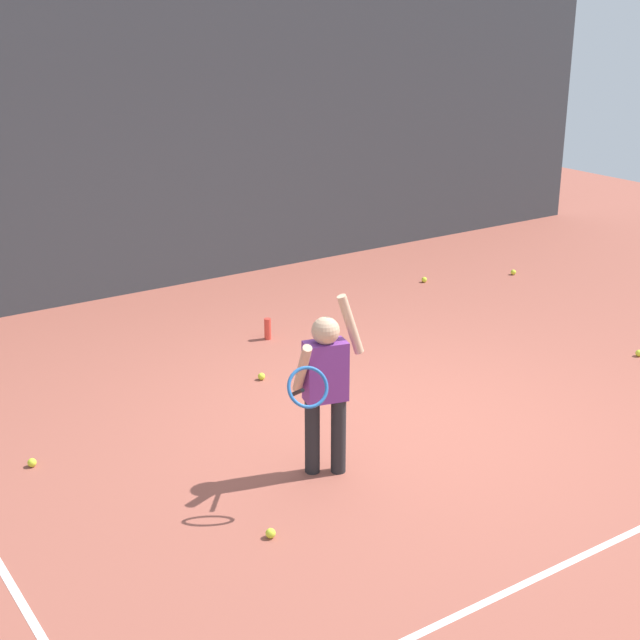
# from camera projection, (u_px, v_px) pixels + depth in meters

# --- Properties ---
(ground_plane) EXTENTS (20.00, 20.00, 0.00)m
(ground_plane) POSITION_uv_depth(u_px,v_px,m) (396.00, 419.00, 7.57)
(ground_plane) COLOR #9E5142
(court_line_baseline) EXTENTS (9.00, 0.05, 0.00)m
(court_line_baseline) POSITION_uv_depth(u_px,v_px,m) (609.00, 543.00, 5.86)
(court_line_baseline) COLOR white
(court_line_baseline) RESTS_ON ground
(back_fence_windscreen) EXTENTS (13.46, 0.08, 3.58)m
(back_fence_windscreen) POSITION_uv_depth(u_px,v_px,m) (159.00, 135.00, 10.41)
(back_fence_windscreen) COLOR #383D42
(back_fence_windscreen) RESTS_ON ground
(fence_post_2) EXTENTS (0.09, 0.09, 3.73)m
(fence_post_2) POSITION_uv_depth(u_px,v_px,m) (156.00, 128.00, 10.43)
(fence_post_2) COLOR slate
(fence_post_2) RESTS_ON ground
(fence_post_3) EXTENTS (0.09, 0.09, 3.73)m
(fence_post_3) POSITION_uv_depth(u_px,v_px,m) (385.00, 109.00, 12.16)
(fence_post_3) COLOR slate
(fence_post_3) RESTS_ON ground
(fence_post_4) EXTENTS (0.09, 0.09, 3.73)m
(fence_post_4) POSITION_uv_depth(u_px,v_px,m) (557.00, 94.00, 13.89)
(fence_post_4) COLOR slate
(fence_post_4) RESTS_ON ground
(tennis_player) EXTENTS (0.82, 0.57, 1.35)m
(tennis_player) POSITION_uv_depth(u_px,v_px,m) (325.00, 382.00, 6.48)
(tennis_player) COLOR #232326
(tennis_player) RESTS_ON ground
(water_bottle) EXTENTS (0.07, 0.07, 0.22)m
(water_bottle) POSITION_uv_depth(u_px,v_px,m) (268.00, 329.00, 9.28)
(water_bottle) COLOR #D83F33
(water_bottle) RESTS_ON ground
(tennis_ball_0) EXTENTS (0.07, 0.07, 0.07)m
(tennis_ball_0) POSITION_uv_depth(u_px,v_px,m) (513.00, 272.00, 11.43)
(tennis_ball_0) COLOR #CCE033
(tennis_ball_0) RESTS_ON ground
(tennis_ball_1) EXTENTS (0.07, 0.07, 0.07)m
(tennis_ball_1) POSITION_uv_depth(u_px,v_px,m) (271.00, 533.00, 5.91)
(tennis_ball_1) COLOR #CCE033
(tennis_ball_1) RESTS_ON ground
(tennis_ball_3) EXTENTS (0.07, 0.07, 0.07)m
(tennis_ball_3) POSITION_uv_depth(u_px,v_px,m) (424.00, 280.00, 11.13)
(tennis_ball_3) COLOR #CCE033
(tennis_ball_3) RESTS_ON ground
(tennis_ball_4) EXTENTS (0.07, 0.07, 0.07)m
(tennis_ball_4) POSITION_uv_depth(u_px,v_px,m) (32.00, 463.00, 6.80)
(tennis_ball_4) COLOR #CCE033
(tennis_ball_4) RESTS_ON ground
(tennis_ball_6) EXTENTS (0.07, 0.07, 0.07)m
(tennis_ball_6) POSITION_uv_depth(u_px,v_px,m) (639.00, 353.00, 8.87)
(tennis_ball_6) COLOR #CCE033
(tennis_ball_6) RESTS_ON ground
(tennis_ball_7) EXTENTS (0.07, 0.07, 0.07)m
(tennis_ball_7) POSITION_uv_depth(u_px,v_px,m) (261.00, 376.00, 8.33)
(tennis_ball_7) COLOR #CCE033
(tennis_ball_7) RESTS_ON ground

